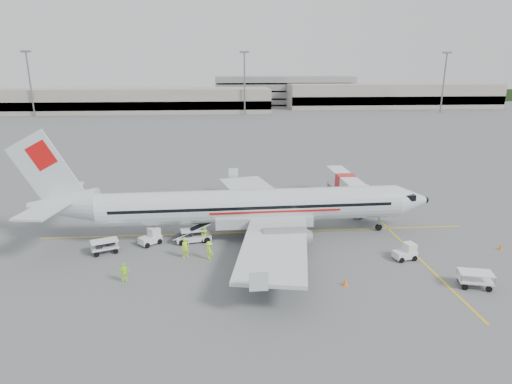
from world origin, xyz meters
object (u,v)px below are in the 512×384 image
(belt_loader, at_px, (193,230))
(tug_aft, at_px, (150,237))
(tug_mid, at_px, (287,257))
(aircraft, at_px, (252,184))
(tug_fore, at_px, (405,252))
(jet_bridge, at_px, (345,190))

(belt_loader, xyz_separation_m, tug_aft, (-4.18, -0.35, -0.43))
(tug_mid, height_order, tug_aft, tug_mid)
(aircraft, distance_m, tug_mid, 8.83)
(aircraft, bearing_deg, tug_mid, -72.40)
(belt_loader, height_order, tug_mid, belt_loader)
(tug_mid, bearing_deg, tug_fore, -2.57)
(belt_loader, height_order, tug_aft, belt_loader)
(aircraft, relative_size, jet_bridge, 2.72)
(belt_loader, distance_m, tug_fore, 19.89)
(belt_loader, bearing_deg, tug_aft, 174.21)
(jet_bridge, xyz_separation_m, tug_fore, (0.93, -16.20, -1.16))
(aircraft, xyz_separation_m, tug_fore, (13.18, -6.75, -4.71))
(aircraft, height_order, belt_loader, aircraft)
(tug_fore, relative_size, tug_mid, 0.95)
(belt_loader, bearing_deg, aircraft, 0.42)
(aircraft, xyz_separation_m, belt_loader, (-5.89, -1.15, -4.24))
(jet_bridge, height_order, belt_loader, jet_bridge)
(jet_bridge, distance_m, tug_mid, 19.25)
(belt_loader, bearing_deg, tug_mid, -46.00)
(tug_mid, bearing_deg, belt_loader, 140.28)
(tug_fore, height_order, tug_mid, tug_mid)
(jet_bridge, relative_size, tug_aft, 7.12)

